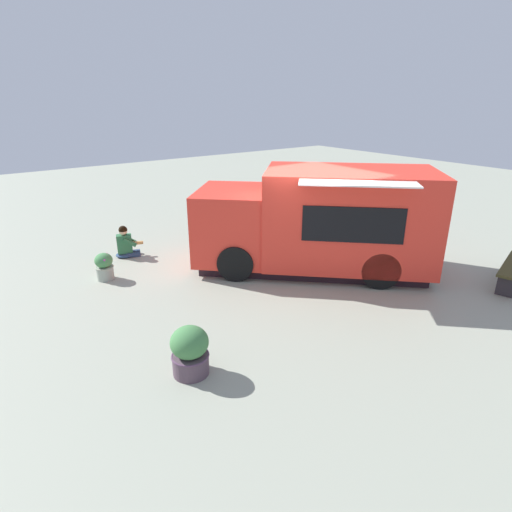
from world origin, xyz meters
TOP-DOWN VIEW (x-y plane):
  - ground_plane at (0.00, 0.00)m, footprint 40.00×40.00m
  - food_truck at (-0.52, -0.25)m, footprint 5.49×5.39m
  - person_customer at (2.99, -3.87)m, footprint 0.78×0.59m
  - planter_flowering_near at (3.93, -2.70)m, footprint 0.42×0.42m
  - planter_flowering_far at (4.02, 1.65)m, footprint 0.59×0.59m

SIDE VIEW (x-z plane):
  - ground_plane at x=0.00m, z-range 0.00..0.00m
  - planter_flowering_near at x=3.93m, z-range 0.01..0.65m
  - person_customer at x=2.99m, z-range -0.08..0.77m
  - planter_flowering_far at x=4.02m, z-range 0.00..0.80m
  - food_truck at x=-0.52m, z-range -0.05..2.40m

